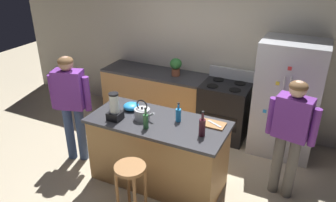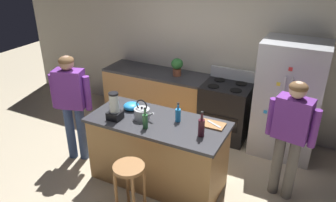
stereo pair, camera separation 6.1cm
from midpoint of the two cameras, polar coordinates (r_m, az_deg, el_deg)
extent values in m
plane|color=beige|center=(4.67, -1.32, -13.44)|extent=(14.00, 14.00, 0.00)
cube|color=beige|center=(5.65, 7.96, 8.99)|extent=(8.00, 0.10, 2.70)
cube|color=#B7844C|center=(4.41, -1.38, -8.96)|extent=(1.72, 0.74, 0.88)
cube|color=#333338|center=(4.16, -1.44, -3.71)|extent=(1.78, 0.80, 0.04)
cube|color=#B7844C|center=(5.93, -1.17, 0.63)|extent=(2.00, 0.64, 0.88)
cube|color=#333338|center=(5.75, -1.21, 4.82)|extent=(2.00, 0.64, 0.04)
cube|color=#B7BABF|center=(5.14, 20.43, 0.21)|extent=(0.90, 0.70, 1.76)
cylinder|color=#B7BABF|center=(4.77, 19.50, -0.44)|extent=(0.02, 0.02, 0.79)
cylinder|color=#B7BABF|center=(4.76, 20.44, -0.63)|extent=(0.02, 0.02, 0.79)
cube|color=red|center=(4.60, 20.87, 5.19)|extent=(0.05, 0.01, 0.05)
cube|color=yellow|center=(4.69, 18.97, 2.80)|extent=(0.05, 0.01, 0.05)
cube|color=purple|center=(4.75, 23.96, -0.65)|extent=(0.05, 0.01, 0.05)
cube|color=#268CD8|center=(4.88, 16.88, -1.82)|extent=(0.05, 0.01, 0.05)
cube|color=yellow|center=(4.92, 17.82, -3.14)|extent=(0.05, 0.01, 0.05)
cube|color=black|center=(5.48, 10.23, -1.76)|extent=(0.76, 0.64, 0.92)
cube|color=black|center=(5.22, 9.12, -3.68)|extent=(0.60, 0.01, 0.24)
cube|color=#B7BABF|center=(5.51, 11.57, 4.60)|extent=(0.76, 0.06, 0.18)
cylinder|color=black|center=(5.20, 8.24, 2.55)|extent=(0.18, 0.18, 0.01)
cylinder|color=black|center=(5.11, 12.05, 1.81)|extent=(0.18, 0.18, 0.01)
cylinder|color=black|center=(5.46, 9.28, 3.64)|extent=(0.18, 0.18, 0.01)
cylinder|color=black|center=(5.38, 12.92, 2.95)|extent=(0.18, 0.18, 0.01)
cylinder|color=#384C7A|center=(5.08, -16.26, -5.21)|extent=(0.16, 0.16, 0.86)
cylinder|color=#384C7A|center=(5.01, -14.38, -5.43)|extent=(0.16, 0.16, 0.86)
cube|color=#723399|center=(4.73, -16.30, 2.04)|extent=(0.45, 0.33, 0.55)
cylinder|color=#723399|center=(4.86, -18.90, 1.66)|extent=(0.11, 0.11, 0.50)
cylinder|color=#723399|center=(4.65, -13.44, 1.30)|extent=(0.11, 0.11, 0.50)
sphere|color=tan|center=(4.60, -16.87, 6.34)|extent=(0.25, 0.25, 0.20)
ellipsoid|color=brown|center=(4.59, -16.93, 6.75)|extent=(0.26, 0.26, 0.12)
cylinder|color=#66605B|center=(4.42, 20.96, -11.05)|extent=(0.15, 0.15, 0.85)
cylinder|color=#66605B|center=(4.45, 18.74, -10.37)|extent=(0.15, 0.15, 0.85)
cube|color=#723399|center=(4.09, 21.26, -2.86)|extent=(0.43, 0.28, 0.52)
cylinder|color=#723399|center=(4.07, 24.49, -4.41)|extent=(0.10, 0.10, 0.47)
cylinder|color=#723399|center=(4.16, 17.90, -2.55)|extent=(0.10, 0.10, 0.47)
sphere|color=#D8AD8C|center=(3.94, 22.08, 1.79)|extent=(0.23, 0.23, 0.20)
ellipsoid|color=brown|center=(3.93, 22.17, 2.25)|extent=(0.24, 0.24, 0.12)
cylinder|color=#9E6B3D|center=(3.75, -6.35, -11.39)|extent=(0.36, 0.36, 0.04)
cylinder|color=#9E6B3D|center=(3.96, -8.53, -15.92)|extent=(0.04, 0.04, 0.67)
cylinder|color=#9E6B3D|center=(3.85, -5.53, -17.06)|extent=(0.04, 0.04, 0.67)
cylinder|color=#9E6B3D|center=(4.10, -6.62, -14.04)|extent=(0.04, 0.04, 0.67)
cylinder|color=#9E6B3D|center=(4.00, -3.71, -15.07)|extent=(0.04, 0.04, 0.67)
cylinder|color=brown|center=(5.58, 1.88, 5.03)|extent=(0.14, 0.14, 0.12)
ellipsoid|color=#337A38|center=(5.53, 1.90, 6.49)|extent=(0.20, 0.20, 0.18)
cube|color=black|center=(4.22, -8.78, -2.47)|extent=(0.17, 0.17, 0.10)
cylinder|color=silver|center=(4.15, -8.93, -0.40)|extent=(0.12, 0.12, 0.24)
cylinder|color=black|center=(4.09, -9.06, 1.25)|extent=(0.12, 0.12, 0.02)
cylinder|color=#268CD8|center=(4.11, 2.17, -2.49)|extent=(0.07, 0.07, 0.17)
cylinder|color=#268CD8|center=(4.05, 2.20, -0.99)|extent=(0.03, 0.03, 0.07)
cylinder|color=black|center=(4.03, 2.21, -0.43)|extent=(0.03, 0.03, 0.02)
cylinder|color=#471923|center=(3.81, 6.26, -4.67)|extent=(0.08, 0.08, 0.21)
cylinder|color=#471923|center=(3.74, 6.37, -2.68)|extent=(0.03, 0.03, 0.09)
cylinder|color=black|center=(3.71, 6.41, -1.96)|extent=(0.03, 0.03, 0.02)
cylinder|color=olive|center=(4.51, -9.12, -0.24)|extent=(0.06, 0.06, 0.15)
cylinder|color=olive|center=(4.46, -9.22, 1.03)|extent=(0.02, 0.02, 0.07)
cylinder|color=black|center=(4.44, -9.26, 1.51)|extent=(0.03, 0.03, 0.02)
cylinder|color=#2D6638|center=(3.96, -3.53, -3.58)|extent=(0.07, 0.07, 0.18)
cylinder|color=#2D6638|center=(3.89, -3.59, -1.91)|extent=(0.03, 0.03, 0.08)
cylinder|color=black|center=(3.87, -3.60, -1.29)|extent=(0.03, 0.03, 0.02)
ellipsoid|color=#268CD8|center=(4.44, -5.99, -0.89)|extent=(0.22, 0.22, 0.10)
cylinder|color=#B7BABF|center=(4.18, -4.12, -2.22)|extent=(0.20, 0.20, 0.14)
sphere|color=black|center=(4.14, -4.16, -1.18)|extent=(0.03, 0.03, 0.03)
cylinder|color=#B7BABF|center=(4.11, -2.57, -2.34)|extent=(0.09, 0.03, 0.08)
torus|color=black|center=(4.13, -4.17, -0.74)|extent=(0.16, 0.02, 0.16)
cube|color=#9E6B3D|center=(4.09, 8.17, -4.09)|extent=(0.30, 0.20, 0.02)
cube|color=#B7BABF|center=(4.08, 8.45, -3.99)|extent=(0.21, 0.12, 0.01)
camera|label=1|loc=(0.03, -89.60, 0.19)|focal=35.10mm
camera|label=2|loc=(0.03, 90.40, -0.19)|focal=35.10mm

